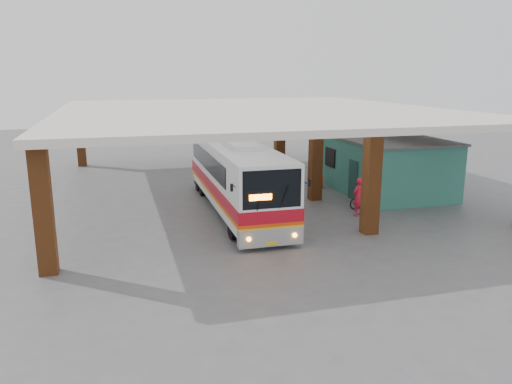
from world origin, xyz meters
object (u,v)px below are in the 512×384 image
Objects in this scene: coach_bus at (236,176)px; red_chair at (321,182)px; motorcycle at (364,199)px; pedestrian at (358,197)px.

coach_bus is 7.13m from red_chair.
coach_bus is at bearing 64.30° from motorcycle.
coach_bus is 5.90m from pedestrian.
motorcycle is at bearing -10.19° from coach_bus.
motorcycle is 4.79m from red_chair.
pedestrian is 2.53× the size of red_chair.
motorcycle reaches higher than red_chair.
red_chair is at bearing -11.68° from motorcycle.
red_chair is (0.67, 5.98, -0.58)m from pedestrian.
pedestrian is 6.05m from red_chair.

